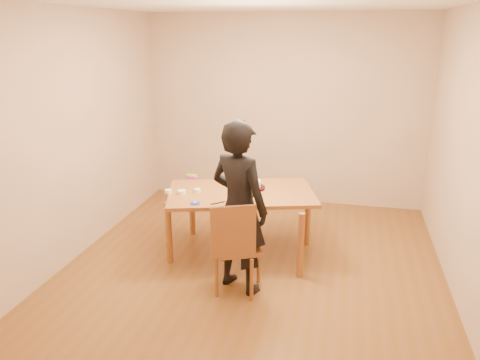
% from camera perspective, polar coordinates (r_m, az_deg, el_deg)
% --- Properties ---
extents(room_shell, '(4.00, 4.50, 2.70)m').
position_cam_1_polar(room_shell, '(4.96, 2.38, 4.94)').
color(room_shell, brown).
rests_on(room_shell, ground).
extents(dining_table, '(1.79, 1.36, 0.04)m').
position_cam_1_polar(dining_table, '(5.18, 0.13, -1.63)').
color(dining_table, brown).
rests_on(dining_table, floor).
extents(dining_chair, '(0.53, 0.53, 0.04)m').
position_cam_1_polar(dining_chair, '(4.56, -0.24, -8.25)').
color(dining_chair, brown).
rests_on(dining_chair, floor).
extents(cake_plate, '(0.29, 0.29, 0.02)m').
position_cam_1_polar(cake_plate, '(5.27, 1.49, -0.93)').
color(cake_plate, '#AE0B1E').
rests_on(cake_plate, dining_table).
extents(cake, '(0.20, 0.20, 0.06)m').
position_cam_1_polar(cake, '(5.26, 1.49, -0.49)').
color(cake, white).
rests_on(cake, cake_plate).
extents(frosting_dome, '(0.19, 0.19, 0.03)m').
position_cam_1_polar(frosting_dome, '(5.24, 1.50, -0.02)').
color(frosting_dome, white).
rests_on(frosting_dome, cake).
extents(frosting_tub, '(0.08, 0.08, 0.07)m').
position_cam_1_polar(frosting_tub, '(4.79, -0.76, -2.54)').
color(frosting_tub, white).
rests_on(frosting_tub, dining_table).
extents(frosting_lid, '(0.10, 0.10, 0.01)m').
position_cam_1_polar(frosting_lid, '(4.84, -5.52, -2.83)').
color(frosting_lid, '#1B2BB2').
rests_on(frosting_lid, dining_table).
extents(frosting_dollop, '(0.04, 0.04, 0.02)m').
position_cam_1_polar(frosting_dollop, '(4.83, -5.52, -2.68)').
color(frosting_dollop, white).
rests_on(frosting_dollop, frosting_lid).
extents(ramekin_green, '(0.09, 0.09, 0.04)m').
position_cam_1_polar(ramekin_green, '(5.13, -7.11, -1.48)').
color(ramekin_green, white).
rests_on(ramekin_green, dining_table).
extents(ramekin_yellow, '(0.08, 0.08, 0.04)m').
position_cam_1_polar(ramekin_yellow, '(5.18, -5.23, -1.27)').
color(ramekin_yellow, white).
rests_on(ramekin_yellow, dining_table).
extents(ramekin_multi, '(0.08, 0.08, 0.04)m').
position_cam_1_polar(ramekin_multi, '(5.18, -8.74, -1.38)').
color(ramekin_multi, white).
rests_on(ramekin_multi, dining_table).
extents(candy_box_pink, '(0.16, 0.10, 0.02)m').
position_cam_1_polar(candy_box_pink, '(5.67, -5.86, 0.34)').
color(candy_box_pink, '#EA37BB').
rests_on(candy_box_pink, dining_table).
extents(candy_box_green, '(0.12, 0.06, 0.02)m').
position_cam_1_polar(candy_box_green, '(5.67, -5.90, 0.56)').
color(candy_box_green, '#49AF20').
rests_on(candy_box_green, candy_box_pink).
extents(spatula, '(0.13, 0.12, 0.01)m').
position_cam_1_polar(spatula, '(4.83, -2.72, -2.81)').
color(spatula, black).
rests_on(spatula, dining_table).
extents(person, '(0.73, 0.63, 1.70)m').
position_cam_1_polar(person, '(4.44, -0.11, -3.39)').
color(person, black).
rests_on(person, floor).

